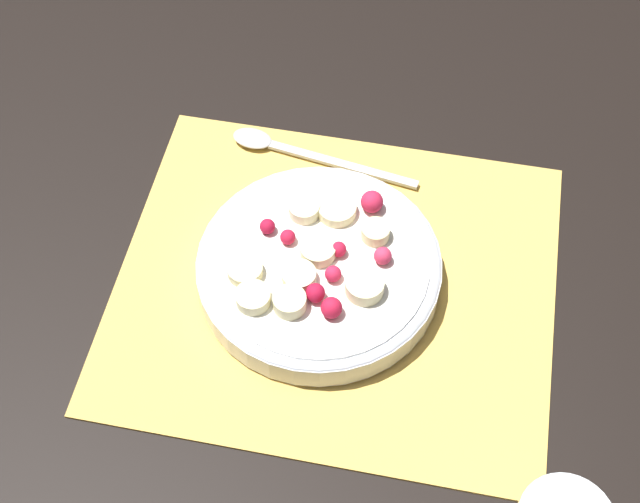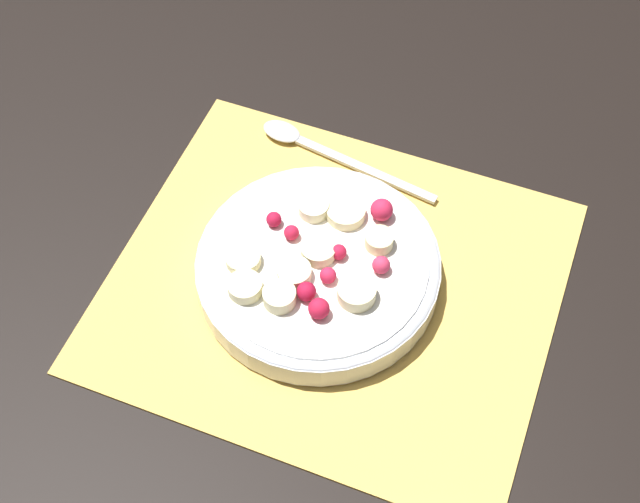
{
  "view_description": "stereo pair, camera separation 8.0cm",
  "coord_description": "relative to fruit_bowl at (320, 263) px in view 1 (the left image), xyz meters",
  "views": [
    {
      "loc": [
        0.07,
        -0.44,
        0.71
      ],
      "look_at": [
        -0.02,
        0.0,
        0.04
      ],
      "focal_mm": 50.0,
      "sensor_mm": 36.0,
      "label": 1
    },
    {
      "loc": [
        0.15,
        -0.42,
        0.71
      ],
      "look_at": [
        -0.02,
        0.0,
        0.04
      ],
      "focal_mm": 50.0,
      "sensor_mm": 36.0,
      "label": 2
    }
  ],
  "objects": [
    {
      "name": "ground_plane",
      "position": [
        0.02,
        -0.0,
        -0.02
      ],
      "size": [
        3.0,
        3.0,
        0.0
      ],
      "primitive_type": "plane",
      "color": "black"
    },
    {
      "name": "placemat",
      "position": [
        0.02,
        -0.0,
        -0.02
      ],
      "size": [
        0.41,
        0.35,
        0.01
      ],
      "color": "#E0B251",
      "rests_on": "ground_plane"
    },
    {
      "name": "fruit_bowl",
      "position": [
        0.0,
        0.0,
        0.0
      ],
      "size": [
        0.22,
        0.22,
        0.05
      ],
      "color": "silver",
      "rests_on": "placemat"
    },
    {
      "name": "spoon",
      "position": [
        -0.06,
        0.14,
        -0.02
      ],
      "size": [
        0.2,
        0.05,
        0.01
      ],
      "rotation": [
        0.0,
        0.0,
        2.99
      ],
      "color": "silver",
      "rests_on": "placemat"
    }
  ]
}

